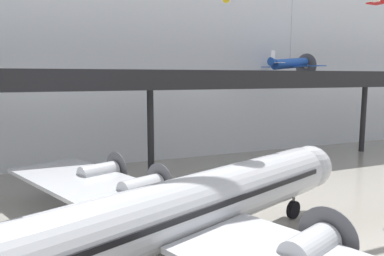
% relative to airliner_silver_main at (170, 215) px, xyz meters
% --- Properties ---
extents(hangar_back_wall, '(140.00, 3.00, 27.68)m').
position_rel_airliner_silver_main_xyz_m(hangar_back_wall, '(5.28, 27.91, 10.43)').
color(hangar_back_wall, silver).
rests_on(hangar_back_wall, ground).
extents(mezzanine_walkway, '(110.00, 3.20, 10.92)m').
position_rel_airliner_silver_main_xyz_m(mezzanine_walkway, '(5.28, 19.70, 5.81)').
color(mezzanine_walkway, black).
rests_on(mezzanine_walkway, ground).
extents(airliner_silver_main, '(30.05, 35.18, 9.65)m').
position_rel_airliner_silver_main_xyz_m(airliner_silver_main, '(0.00, 0.00, 0.00)').
color(airliner_silver_main, '#B7BABF').
rests_on(airliner_silver_main, ground).
extents(suspended_plane_blue_trainer, '(7.45, 8.94, 11.45)m').
position_rel_airliner_silver_main_xyz_m(suspended_plane_blue_trainer, '(23.73, 21.70, 8.43)').
color(suspended_plane_blue_trainer, '#1E4CAD').
extents(info_sign_pedestal, '(0.23, 0.77, 1.24)m').
position_rel_airliner_silver_main_xyz_m(info_sign_pedestal, '(9.66, -2.27, -2.96)').
color(info_sign_pedestal, '#4C4C51').
rests_on(info_sign_pedestal, ground).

